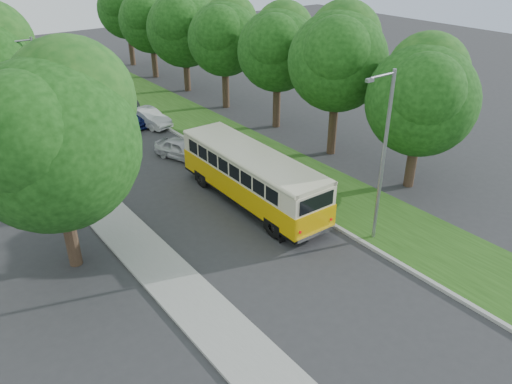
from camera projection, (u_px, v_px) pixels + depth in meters
ground at (268, 246)px, 22.90m from camera, size 120.00×120.00×0.00m
curb at (263, 184)px, 28.32m from camera, size 0.20×70.00×0.15m
grass_verge at (294, 173)px, 29.58m from camera, size 4.50×70.00×0.13m
sidewalk at (125, 232)px, 23.83m from camera, size 2.20×70.00×0.12m
treeline at (143, 43)px, 34.50m from camera, size 24.27×41.91×9.46m
lamppost_near at (383, 154)px, 21.36m from camera, size 1.71×0.16×8.00m
lamppost_far at (41, 95)px, 29.74m from camera, size 1.71×0.16×7.50m
warning_sign at (74, 153)px, 28.13m from camera, size 0.56×0.10×2.50m
vintage_bus at (252, 178)px, 25.80m from camera, size 2.74×10.02×2.96m
car_silver at (182, 149)px, 31.38m from camera, size 2.73×4.02×1.27m
car_white at (148, 117)px, 36.62m from camera, size 2.28×4.18×1.31m
car_blue at (127, 112)px, 37.38m from camera, size 2.99×5.49×1.51m
car_grey at (116, 100)px, 40.05m from camera, size 3.08×5.77×1.54m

